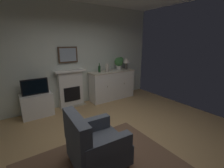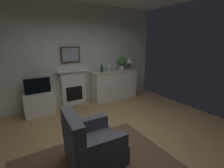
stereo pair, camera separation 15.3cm
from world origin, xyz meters
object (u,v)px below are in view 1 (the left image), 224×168
Objects in this scene: framed_picture at (68,55)px; wine_bottle at (99,69)px; vase_decorative at (107,68)px; armchair at (94,144)px; table_lamp at (126,61)px; wine_glass_center at (114,67)px; tv_set at (35,87)px; fireplace_unit at (71,88)px; tv_cabinet at (37,105)px; wine_glass_left at (110,68)px; potted_plant_small at (119,62)px; wine_glass_right at (116,67)px; sideboard_cabinet at (112,85)px.

framed_picture is 1.03m from wine_bottle.
wine_bottle reaches higher than vase_decorative.
wine_bottle is 2.87m from armchair.
framed_picture is 1.97m from table_lamp.
wine_glass_center is 0.27× the size of tv_set.
framed_picture reaches higher than tv_set.
fireplace_unit reaches higher than tv_cabinet.
wine_glass_left is at bearing -10.44° from framed_picture.
wine_glass_left is 0.38× the size of potted_plant_small.
wine_glass_right is (1.51, -0.21, -0.45)m from framed_picture.
vase_decorative is (0.23, -0.09, 0.03)m from wine_bottle.
wine_glass_left reaches higher than tv_cabinet.
wine_glass_center is 0.38× the size of potted_plant_small.
tv_cabinet is (-2.11, 0.06, -0.80)m from vase_decorative.
fireplace_unit is 1.60m from wine_glass_right.
tv_set is at bearing -90.00° from tv_cabinet.
tv_cabinet is at bearing -179.34° from potted_plant_small.
wine_glass_right is at bearing -8.06° from framed_picture.
tv_cabinet is 0.50m from tv_set.
potted_plant_small reaches higher than armchair.
wine_glass_left is (1.29, -0.24, -0.45)m from framed_picture.
vase_decorative is (-0.26, -0.02, 0.02)m from wine_glass_center.
table_lamp is at bearing -2.23° from wine_bottle.
wine_glass_right is (0.14, 0.01, 0.60)m from sideboard_cabinet.
wine_glass_right is 0.22× the size of tv_cabinet.
sideboard_cabinet is 0.66m from vase_decorative.
table_lamp is at bearing -6.54° from framed_picture.
table_lamp is 0.93× the size of potted_plant_small.
armchair is (-1.46, -2.38, -0.68)m from wine_bottle.
wine_glass_center is at bearing -8.30° from wine_bottle.
sideboard_cabinet reaches higher than tv_cabinet.
wine_bottle is (0.90, -0.14, 0.52)m from fireplace_unit.
sideboard_cabinet is (1.36, -0.22, -1.05)m from framed_picture.
wine_bottle is 1.76× the size of wine_glass_right.
wine_bottle is (-0.46, 0.04, 0.58)m from sideboard_cabinet.
wine_glass_left and wine_glass_center have the same top height.
tv_set is (-0.98, -0.19, 0.25)m from fireplace_unit.
wine_glass_center is at bearing 4.07° from vase_decorative.
wine_glass_right is (-0.43, 0.01, -0.16)m from table_lamp.
tv_set is (-2.11, 0.04, -0.29)m from vase_decorative.
tv_cabinet is at bearing 179.71° from table_lamp.
armchair is at bearing -102.15° from framed_picture.
fireplace_unit is 6.67× the size of wine_glass_left.
table_lamp reaches higher than fireplace_unit.
wine_glass_center is 0.32m from potted_plant_small.
wine_glass_center is 0.59× the size of vase_decorative.
vase_decorative is 0.56m from potted_plant_small.
armchair is at bearing -131.21° from wine_glass_right.
wine_glass_left is 2.39m from tv_cabinet.
framed_picture is 1.90× the size of wine_bottle.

